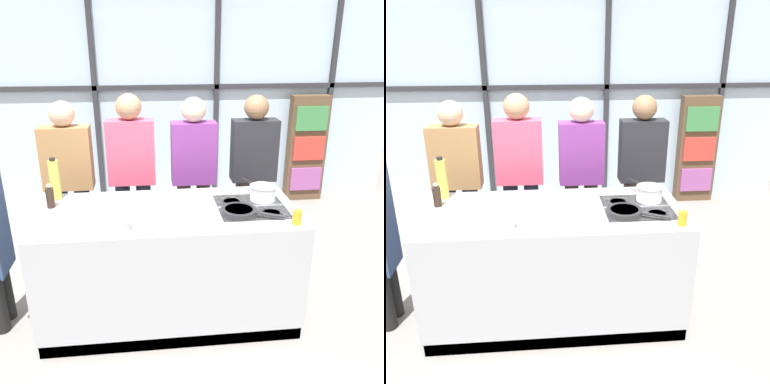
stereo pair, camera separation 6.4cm
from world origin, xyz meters
The scene contains 15 objects.
ground_plane centered at (0.00, 0.00, 0.00)m, with size 18.00×18.00×0.00m, color gray.
back_window_wall centered at (0.00, 2.51, 1.40)m, with size 6.40×0.10×2.80m.
bookshelf centered at (1.99, 2.32, 0.72)m, with size 0.50×0.19×1.43m.
demo_island centered at (0.00, 0.00, 0.46)m, with size 1.96×0.88×0.92m.
spectator_far_left centered at (-0.88, 0.89, 0.91)m, with size 0.45×0.23×1.62m.
spectator_center_left centered at (-0.29, 0.89, 0.95)m, with size 0.44×0.23×1.68m.
spectator_center_right centered at (0.29, 0.89, 0.93)m, with size 0.42×0.23×1.64m.
spectator_far_right centered at (0.88, 0.89, 0.94)m, with size 0.43×0.23×1.65m.
frying_pan centered at (0.52, -0.13, 0.95)m, with size 0.44×0.30×0.04m.
saucepan centered at (0.76, 0.13, 0.99)m, with size 0.22×0.37×0.12m.
white_plate centered at (-0.49, -0.06, 0.93)m, with size 0.27×0.27×0.01m, color white.
mixing_bowl centered at (-0.39, -0.28, 0.96)m, with size 0.23×0.23×0.07m.
oil_bottle centered at (-0.88, 0.32, 1.09)m, with size 0.08×0.08×0.34m.
pepper_grinder centered at (-0.89, 0.15, 1.01)m, with size 0.06×0.06×0.19m.
juice_glass_near centered at (0.88, -0.34, 0.97)m, with size 0.06×0.06×0.10m, color orange.
Camera 2 is at (-0.07, -2.82, 2.16)m, focal length 38.00 mm.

